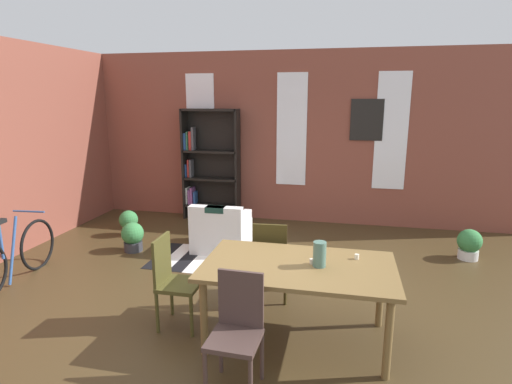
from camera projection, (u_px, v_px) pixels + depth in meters
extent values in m
plane|color=#43331C|center=(248.00, 308.00, 4.62)|extent=(9.75, 9.75, 0.00)
cube|color=brown|center=(292.00, 138.00, 7.64)|extent=(8.50, 0.12, 3.14)
cube|color=white|center=(201.00, 128.00, 7.90)|extent=(0.55, 0.02, 2.04)
cube|color=white|center=(292.00, 130.00, 7.54)|extent=(0.55, 0.02, 2.04)
cube|color=white|center=(391.00, 132.00, 7.18)|extent=(0.55, 0.02, 2.04)
cube|color=brown|center=(298.00, 266.00, 3.86)|extent=(1.79, 1.04, 0.04)
cylinder|color=brown|center=(204.00, 317.00, 3.72)|extent=(0.07, 0.07, 0.74)
cylinder|color=brown|center=(388.00, 339.00, 3.38)|extent=(0.07, 0.07, 0.74)
cylinder|color=brown|center=(229.00, 278.00, 4.52)|extent=(0.07, 0.07, 0.74)
cylinder|color=brown|center=(380.00, 293.00, 4.19)|extent=(0.07, 0.07, 0.74)
cylinder|color=#4C7266|center=(320.00, 254.00, 3.79)|extent=(0.12, 0.12, 0.24)
cylinder|color=silver|center=(312.00, 261.00, 3.87)|extent=(0.04, 0.04, 0.05)
cylinder|color=silver|center=(357.00, 257.00, 3.98)|extent=(0.04, 0.04, 0.05)
cube|color=#46411C|center=(180.00, 285.00, 4.18)|extent=(0.40, 0.40, 0.04)
cube|color=#46411C|center=(162.00, 260.00, 4.16)|extent=(0.03, 0.38, 0.50)
cylinder|color=#46411C|center=(191.00, 317.00, 4.03)|extent=(0.04, 0.04, 0.43)
cylinder|color=#46411C|center=(203.00, 299.00, 4.37)|extent=(0.04, 0.04, 0.43)
cylinder|color=#46411C|center=(157.00, 313.00, 4.10)|extent=(0.04, 0.04, 0.43)
cylinder|color=#46411C|center=(172.00, 296.00, 4.44)|extent=(0.04, 0.04, 0.43)
cube|color=#382F13|center=(271.00, 261.00, 4.80)|extent=(0.43, 0.43, 0.04)
cube|color=#382F13|center=(270.00, 246.00, 4.56)|extent=(0.38, 0.06, 0.50)
cylinder|color=#382F13|center=(287.00, 274.00, 5.00)|extent=(0.04, 0.04, 0.43)
cylinder|color=#382F13|center=(258.00, 272.00, 5.05)|extent=(0.04, 0.04, 0.43)
cylinder|color=#382F13|center=(285.00, 287.00, 4.65)|extent=(0.04, 0.04, 0.43)
cylinder|color=#382F13|center=(254.00, 285.00, 4.70)|extent=(0.04, 0.04, 0.43)
cube|color=#43302C|center=(234.00, 340.00, 3.23)|extent=(0.42, 0.42, 0.04)
cube|color=#43302C|center=(241.00, 300.00, 3.35)|extent=(0.38, 0.05, 0.50)
cylinder|color=#43302C|center=(205.00, 377.00, 3.16)|extent=(0.04, 0.04, 0.43)
cylinder|color=#43302C|center=(221.00, 349.00, 3.50)|extent=(0.04, 0.04, 0.43)
cylinder|color=#43302C|center=(262.00, 356.00, 3.41)|extent=(0.04, 0.04, 0.43)
cube|color=black|center=(185.00, 164.00, 7.93)|extent=(0.04, 0.30, 2.10)
cube|color=black|center=(238.00, 166.00, 7.71)|extent=(0.04, 0.30, 2.10)
cube|color=black|center=(213.00, 164.00, 7.96)|extent=(1.09, 0.01, 2.10)
cube|color=black|center=(212.00, 205.00, 8.00)|extent=(1.05, 0.30, 0.04)
cube|color=white|center=(188.00, 195.00, 8.06)|extent=(0.03, 0.19, 0.32)
cube|color=#8C4C8C|center=(190.00, 196.00, 8.05)|extent=(0.04, 0.21, 0.27)
cube|color=#8C4C8C|center=(193.00, 195.00, 8.04)|extent=(0.04, 0.21, 0.32)
cube|color=#284C8C|center=(195.00, 197.00, 8.03)|extent=(0.04, 0.15, 0.24)
cube|color=black|center=(211.00, 179.00, 7.88)|extent=(1.05, 0.30, 0.04)
cube|color=#284C8C|center=(187.00, 170.00, 7.95)|extent=(0.03, 0.16, 0.25)
cube|color=#B22D28|center=(189.00, 168.00, 7.93)|extent=(0.03, 0.16, 0.34)
cube|color=#4C4C51|center=(192.00, 168.00, 7.92)|extent=(0.04, 0.17, 0.34)
cube|color=black|center=(211.00, 151.00, 7.76)|extent=(1.05, 0.30, 0.04)
cube|color=#284C8C|center=(186.00, 141.00, 7.82)|extent=(0.04, 0.21, 0.32)
cube|color=#33724C|center=(188.00, 141.00, 7.81)|extent=(0.03, 0.19, 0.34)
cube|color=#B22D28|center=(191.00, 141.00, 7.80)|extent=(0.05, 0.16, 0.35)
cube|color=#4C4C51|center=(194.00, 139.00, 7.78)|extent=(0.04, 0.15, 0.43)
cube|color=black|center=(210.00, 110.00, 7.59)|extent=(1.05, 0.30, 0.04)
cube|color=silver|center=(222.00, 235.00, 6.44)|extent=(0.81, 0.81, 0.40)
cube|color=silver|center=(216.00, 218.00, 6.05)|extent=(0.80, 0.17, 0.35)
cube|color=silver|center=(243.00, 220.00, 6.31)|extent=(0.13, 0.72, 0.15)
cube|color=silver|center=(201.00, 217.00, 6.44)|extent=(0.13, 0.72, 0.15)
cube|color=#19382D|center=(215.00, 209.00, 6.02)|extent=(0.28, 0.17, 0.08)
torus|color=black|center=(38.00, 245.00, 5.66)|extent=(0.11, 0.70, 0.70)
cylinder|color=#335999|center=(13.00, 250.00, 5.18)|extent=(0.06, 0.30, 0.83)
cylinder|color=#335999|center=(1.00, 241.00, 4.97)|extent=(0.04, 0.04, 0.45)
cylinder|color=#335999|center=(29.00, 211.00, 5.46)|extent=(0.44, 0.07, 0.02)
cylinder|color=#333338|center=(133.00, 246.00, 6.34)|extent=(0.28, 0.28, 0.15)
sphere|color=#387F42|center=(132.00, 233.00, 6.29)|extent=(0.34, 0.34, 0.34)
cylinder|color=silver|center=(468.00, 254.00, 6.02)|extent=(0.28, 0.28, 0.14)
sphere|color=#387F42|center=(470.00, 241.00, 5.97)|extent=(0.34, 0.34, 0.34)
cylinder|color=silver|center=(129.00, 231.00, 7.05)|extent=(0.22, 0.22, 0.15)
sphere|color=#387F42|center=(129.00, 220.00, 7.00)|extent=(0.32, 0.32, 0.32)
cube|color=black|center=(163.00, 255.00, 6.16)|extent=(0.20, 1.05, 0.01)
cube|color=white|center=(176.00, 256.00, 6.12)|extent=(0.20, 1.05, 0.01)
cube|color=black|center=(189.00, 257.00, 6.08)|extent=(0.20, 1.05, 0.01)
cube|color=white|center=(202.00, 258.00, 6.03)|extent=(0.20, 1.05, 0.01)
cube|color=black|center=(215.00, 260.00, 5.99)|extent=(0.20, 1.05, 0.01)
cube|color=white|center=(228.00, 261.00, 5.95)|extent=(0.20, 1.05, 0.01)
cube|color=black|center=(242.00, 262.00, 5.91)|extent=(0.20, 1.05, 0.01)
cube|color=white|center=(256.00, 263.00, 5.87)|extent=(0.20, 1.05, 0.01)
cube|color=black|center=(367.00, 120.00, 7.22)|extent=(0.56, 0.03, 0.72)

